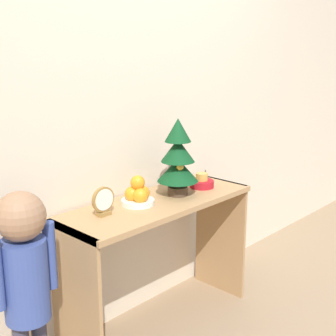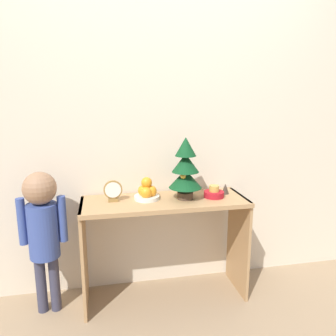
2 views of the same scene
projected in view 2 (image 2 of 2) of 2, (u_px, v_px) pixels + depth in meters
name	position (u px, v px, depth m)	size (l,w,h in m)	color
ground_plane	(171.00, 313.00, 2.23)	(12.00, 12.00, 0.00)	#997F60
back_wall	(158.00, 124.00, 2.40)	(7.00, 0.05, 2.50)	beige
console_table	(165.00, 223.00, 2.30)	(1.15, 0.42, 0.75)	tan
mini_tree	(185.00, 169.00, 2.24)	(0.23, 0.23, 0.43)	#4C3828
fruit_bowl	(147.00, 192.00, 2.26)	(0.17, 0.17, 0.16)	silver
singing_bowl	(214.00, 193.00, 2.32)	(0.14, 0.14, 0.09)	#AD1923
desk_clock	(113.00, 191.00, 2.21)	(0.13, 0.04, 0.15)	olive
figurine	(225.00, 189.00, 2.40)	(0.06, 0.06, 0.08)	#382D23
child_figure	(43.00, 224.00, 2.13)	(0.31, 0.21, 0.98)	#38384C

